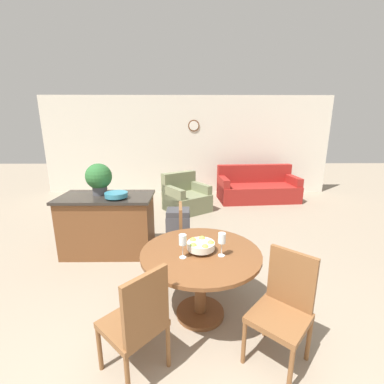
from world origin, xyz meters
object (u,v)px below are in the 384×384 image
kitchen_island (108,224)px  dining_chair_near_right (284,304)px  wine_glass_right (222,239)px  trash_bin (178,232)px  dining_table (201,266)px  potted_plant (99,178)px  fruit_bowl (201,245)px  wine_glass_left (183,241)px  teal_bowl (116,195)px  couch (257,189)px  dining_chair_near_left (138,319)px  armchair (186,198)px  dining_chair_far_side (189,237)px

kitchen_island → dining_chair_near_right: bearing=-43.4°
wine_glass_right → dining_chair_near_right: bearing=-41.4°
wine_glass_right → trash_bin: 1.61m
dining_table → dining_chair_near_right: 0.82m
potted_plant → fruit_bowl: bearing=-45.3°
wine_glass_left → teal_bowl: 1.68m
dining_chair_near_right → couch: (1.01, 4.73, -0.21)m
dining_chair_near_left → teal_bowl: bearing=61.5°
wine_glass_left → kitchen_island: (-1.18, 1.52, -0.44)m
dining_chair_near_right → couch: bearing=-59.4°
wine_glass_left → armchair: 3.58m
teal_bowl → dining_table: bearing=-47.2°
potted_plant → wine_glass_right: bearing=-43.5°
armchair → dining_chair_near_right: bearing=-112.4°
dining_chair_near_right → kitchen_island: dining_chair_near_right is taller
wine_glass_left → potted_plant: (-1.28, 1.59, 0.27)m
couch → armchair: (-1.86, -0.83, -0.01)m
trash_bin → armchair: size_ratio=0.59×
dining_table → potted_plant: size_ratio=2.51×
dining_chair_far_side → trash_bin: size_ratio=1.34×
couch → potted_plant: bearing=-143.4°
kitchen_island → couch: 4.14m
teal_bowl → armchair: bearing=66.3°
potted_plant → couch: size_ratio=0.23×
wine_glass_left → armchair: wine_glass_left is taller
wine_glass_right → trash_bin: wine_glass_right is taller
kitchen_island → teal_bowl: 0.56m
dining_table → armchair: bearing=93.3°
dining_chair_near_left → wine_glass_right: 0.97m
dining_chair_far_side → trash_bin: dining_chair_far_side is taller
fruit_bowl → potted_plant: potted_plant is taller
fruit_bowl → teal_bowl: size_ratio=0.84×
dining_chair_far_side → fruit_bowl: size_ratio=3.46×
trash_bin → couch: bearing=56.0°
kitchen_island → fruit_bowl: bearing=-46.0°
dining_chair_far_side → armchair: (-0.09, 2.59, -0.22)m
couch → fruit_bowl: bearing=-116.4°
dining_chair_far_side → potted_plant: bearing=-118.4°
dining_chair_far_side → teal_bowl: bearing=-114.7°
teal_bowl → fruit_bowl: bearing=-47.3°
kitchen_island → wine_glass_left: bearing=-52.2°
dining_chair_near_left → trash_bin: (0.22, 2.01, -0.16)m
fruit_bowl → wine_glass_left: wine_glass_left is taller
wine_glass_right → armchair: 3.57m
wine_glass_left → armchair: (-0.02, 3.52, -0.60)m
wine_glass_right → dining_table: bearing=155.3°
teal_bowl → wine_glass_left: bearing=-54.4°
dining_chair_near_left → kitchen_island: (-0.85, 2.05, -0.05)m
fruit_bowl → wine_glass_left: size_ratio=1.17×
fruit_bowl → teal_bowl: 1.70m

